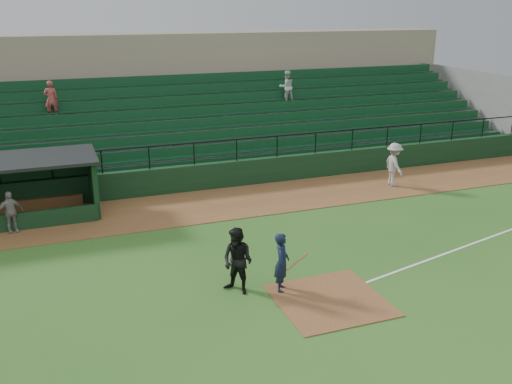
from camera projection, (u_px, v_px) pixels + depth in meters
name	position (u px, v px, depth m)	size (l,w,h in m)	color
ground	(314.00, 285.00, 17.02)	(90.00, 90.00, 0.00)	#2F5F1E
warning_track	(231.00, 202.00, 24.13)	(40.00, 4.00, 0.03)	brown
home_plate_dirt	(330.00, 300.00, 16.12)	(3.00, 3.00, 0.03)	brown
foul_line	(497.00, 235.00, 20.75)	(18.00, 0.09, 0.01)	white
stadium_structure	(182.00, 115.00, 30.94)	(38.00, 13.08, 6.40)	black
batter_at_plate	(282.00, 262.00, 16.43)	(1.13, 0.78, 1.80)	black
umpire	(238.00, 261.00, 16.30)	(0.96, 0.75, 1.98)	black
runner	(394.00, 165.00, 26.05)	(1.29, 0.74, 2.00)	#A6A09B
dugout_player_a	(10.00, 212.00, 20.68)	(0.92, 0.38, 1.57)	gray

